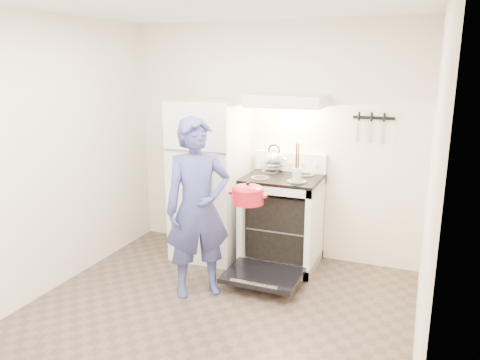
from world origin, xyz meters
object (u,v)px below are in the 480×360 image
refrigerator (210,180)px  stove_body (282,222)px  dutch_oven (248,196)px  tea_kettle (274,158)px  person (198,208)px

refrigerator → stove_body: refrigerator is taller
refrigerator → dutch_oven: refrigerator is taller
stove_body → tea_kettle: size_ratio=3.15×
refrigerator → stove_body: (0.81, 0.02, -0.39)m
stove_body → dutch_oven: (-0.13, -0.67, 0.45)m
person → refrigerator: bearing=69.9°
refrigerator → stove_body: bearing=1.8°
dutch_oven → refrigerator: bearing=136.8°
dutch_oven → stove_body: bearing=79.3°
refrigerator → tea_kettle: size_ratio=5.81×
stove_body → refrigerator: bearing=-178.2°
refrigerator → tea_kettle: 0.73m
person → tea_kettle: bearing=32.9°
tea_kettle → person: size_ratio=0.18×
tea_kettle → dutch_oven: size_ratio=0.81×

